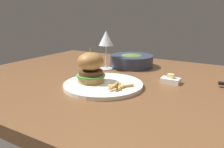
# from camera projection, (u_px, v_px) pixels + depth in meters

# --- Properties ---
(dining_table) EXTENTS (1.29, 0.98, 0.74)m
(dining_table) POSITION_uv_depth(u_px,v_px,m) (114.00, 96.00, 0.94)
(dining_table) COLOR brown
(dining_table) RESTS_ON ground
(main_plate) EXTENTS (0.29, 0.29, 0.01)m
(main_plate) POSITION_uv_depth(u_px,v_px,m) (103.00, 85.00, 0.81)
(main_plate) COLOR white
(main_plate) RESTS_ON dining_table
(burger_sandwich) EXTENTS (0.11, 0.11, 0.13)m
(burger_sandwich) POSITION_uv_depth(u_px,v_px,m) (91.00, 67.00, 0.81)
(burger_sandwich) COLOR #B78447
(burger_sandwich) RESTS_ON main_plate
(fries_pile) EXTENTS (0.07, 0.09, 0.02)m
(fries_pile) POSITION_uv_depth(u_px,v_px,m) (118.00, 86.00, 0.75)
(fries_pile) COLOR #EABC5B
(fries_pile) RESTS_ON main_plate
(wine_glass) EXTENTS (0.07, 0.07, 0.19)m
(wine_glass) POSITION_uv_depth(u_px,v_px,m) (106.00, 40.00, 1.03)
(wine_glass) COLOR silver
(wine_glass) RESTS_ON dining_table
(butter_dish) EXTENTS (0.07, 0.05, 0.04)m
(butter_dish) POSITION_uv_depth(u_px,v_px,m) (171.00, 80.00, 0.85)
(butter_dish) COLOR white
(butter_dish) RESTS_ON dining_table
(soup_bowl) EXTENTS (0.22, 0.22, 0.06)m
(soup_bowl) POSITION_uv_depth(u_px,v_px,m) (131.00, 60.00, 1.12)
(soup_bowl) COLOR #2D384C
(soup_bowl) RESTS_ON dining_table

